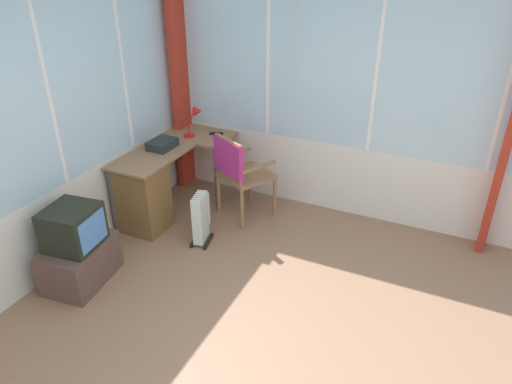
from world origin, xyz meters
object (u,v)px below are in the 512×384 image
object	(u,v)px
wooden_armchair	(237,168)
space_heater	(201,217)
tv_on_stand	(78,250)
desk	(147,191)
desk_lamp	(196,117)
tv_remote	(216,134)
paper_tray	(162,144)

from	to	relation	value
wooden_armchair	space_heater	bearing A→B (deg)	168.04
tv_on_stand	space_heater	bearing A→B (deg)	-32.68
desk	wooden_armchair	world-z (taller)	wooden_armchair
desk_lamp	tv_remote	size ratio (longest dim) A/B	2.26
space_heater	tv_remote	bearing A→B (deg)	20.25
desk_lamp	paper_tray	size ratio (longest dim) A/B	1.13
desk_lamp	space_heater	size ratio (longest dim) A/B	0.63
desk_lamp	desk	bearing A→B (deg)	172.58
tv_remote	paper_tray	bearing A→B (deg)	129.34
tv_remote	wooden_armchair	world-z (taller)	wooden_armchair
tv_remote	wooden_armchair	size ratio (longest dim) A/B	0.16
desk	wooden_armchair	size ratio (longest dim) A/B	1.52
desk	space_heater	distance (m)	0.68
tv_remote	desk_lamp	bearing A→B (deg)	96.33
desk	tv_on_stand	world-z (taller)	desk
tv_remote	paper_tray	distance (m)	0.68
desk	tv_on_stand	bearing A→B (deg)	-178.81
space_heater	desk_lamp	bearing A→B (deg)	32.35
tv_remote	space_heater	size ratio (longest dim) A/B	0.28
desk	space_heater	world-z (taller)	desk
tv_on_stand	tv_remote	bearing A→B (deg)	-8.09
desk	desk_lamp	world-z (taller)	desk_lamp
desk_lamp	tv_on_stand	distance (m)	1.99
desk	tv_remote	xyz separation A→B (m)	(0.95, -0.30, 0.35)
desk	paper_tray	xyz separation A→B (m)	(0.36, 0.02, 0.38)
desk	desk_lamp	xyz separation A→B (m)	(0.85, -0.11, 0.56)
tv_remote	paper_tray	size ratio (longest dim) A/B	0.50
paper_tray	desk	bearing A→B (deg)	-177.14
paper_tray	space_heater	size ratio (longest dim) A/B	0.56
desk_lamp	tv_remote	xyz separation A→B (m)	(0.10, -0.19, -0.21)
desk_lamp	space_heater	distance (m)	1.25
desk_lamp	tv_remote	world-z (taller)	desk_lamp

